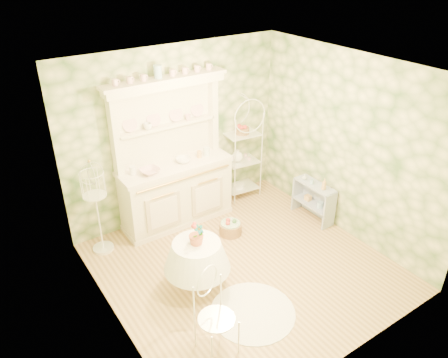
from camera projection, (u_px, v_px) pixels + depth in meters
floor at (244, 267)px, 6.01m from camera, size 3.60×3.60×0.00m
ceiling at (250, 72)px, 4.72m from camera, size 3.60×3.60×0.00m
wall_left at (106, 228)px, 4.48m from camera, size 3.60×3.60×0.00m
wall_right at (347, 147)px, 6.25m from camera, size 3.60×3.60×0.00m
wall_back at (176, 134)px, 6.67m from camera, size 3.60×3.60×0.00m
wall_front at (363, 258)px, 4.06m from camera, size 3.60×3.60×0.00m
kitchen_dresser at (174, 156)px, 6.47m from camera, size 1.87×0.61×2.29m
bakers_rack at (242, 150)px, 7.32m from camera, size 0.57×0.43×1.72m
side_shelf at (313, 202)px, 6.94m from camera, size 0.31×0.71×0.60m
round_table at (197, 269)px, 5.49m from camera, size 0.73×0.73×0.64m
cafe_chair at (217, 324)px, 4.62m from camera, size 0.44×0.44×0.75m
birdcage_stand at (97, 207)px, 6.00m from camera, size 0.37×0.37×1.46m
floor_basket at (230, 228)px, 6.64m from camera, size 0.33×0.33×0.21m
lace_rug at (253, 312)px, 5.27m from camera, size 1.29×1.29×0.01m
bowl_floral at (150, 173)px, 6.26m from camera, size 0.31×0.31×0.07m
bowl_white at (183, 162)px, 6.58m from camera, size 0.29×0.29×0.07m
cup_left at (148, 127)px, 6.21m from camera, size 0.15×0.15×0.10m
cup_right at (188, 118)px, 6.53m from camera, size 0.10×0.10×0.09m
potted_geranium at (199, 234)px, 5.23m from camera, size 0.17×0.14×0.27m
bottle_amber at (324, 186)px, 6.62m from camera, size 0.09×0.09×0.18m
bottle_blue at (312, 182)px, 6.78m from camera, size 0.06×0.06×0.10m
bottle_glass at (304, 178)px, 6.91m from camera, size 0.09×0.09×0.10m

